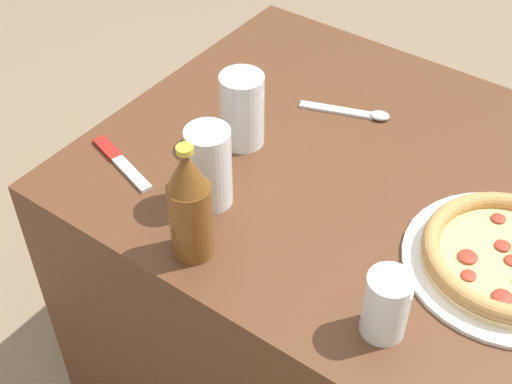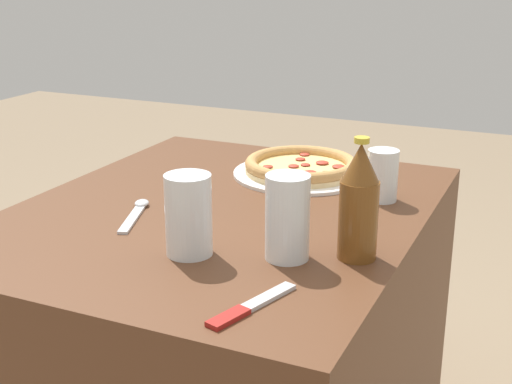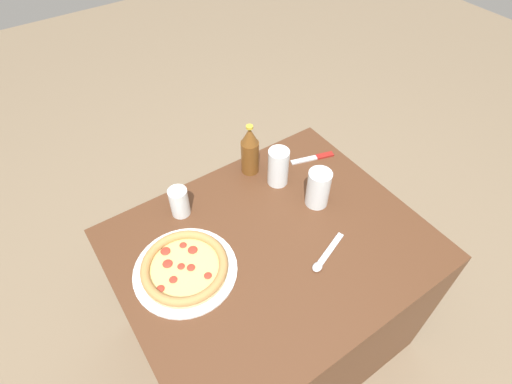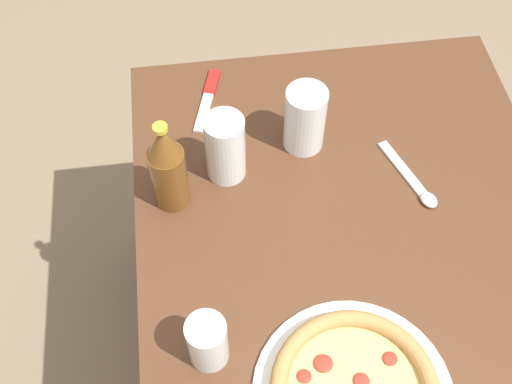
% 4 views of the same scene
% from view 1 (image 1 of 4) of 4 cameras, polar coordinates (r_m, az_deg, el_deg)
% --- Properties ---
extents(ground_plane, '(8.00, 8.00, 0.00)m').
position_cam_1_polar(ground_plane, '(1.87, 6.53, -14.96)').
color(ground_plane, '#847056').
extents(table, '(1.01, 0.83, 0.71)m').
position_cam_1_polar(table, '(1.58, 7.53, -8.12)').
color(table, '#56331E').
rests_on(table, ground_plane).
extents(pizza_veggie, '(0.33, 0.33, 0.04)m').
position_cam_1_polar(pizza_veggie, '(1.20, 19.49, -4.96)').
color(pizza_veggie, white).
rests_on(pizza_veggie, table).
extents(glass_orange_juice, '(0.07, 0.07, 0.11)m').
position_cam_1_polar(glass_orange_juice, '(1.05, 10.35, -9.02)').
color(glass_orange_juice, white).
rests_on(glass_orange_juice, table).
extents(glass_water, '(0.08, 0.08, 0.15)m').
position_cam_1_polar(glass_water, '(1.34, -1.11, 6.29)').
color(glass_water, white).
rests_on(glass_water, table).
extents(glass_red_wine, '(0.08, 0.08, 0.15)m').
position_cam_1_polar(glass_red_wine, '(1.21, -3.77, 1.87)').
color(glass_red_wine, white).
rests_on(glass_red_wine, table).
extents(beer_bottle, '(0.07, 0.07, 0.22)m').
position_cam_1_polar(beer_bottle, '(1.10, -5.33, -1.06)').
color(beer_bottle, brown).
rests_on(beer_bottle, table).
extents(knife, '(0.18, 0.08, 0.01)m').
position_cam_1_polar(knife, '(1.35, -10.87, 2.47)').
color(knife, maroon).
rests_on(knife, table).
extents(spoon, '(0.18, 0.09, 0.01)m').
position_cam_1_polar(spoon, '(1.46, 8.08, 6.30)').
color(spoon, silver).
rests_on(spoon, table).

